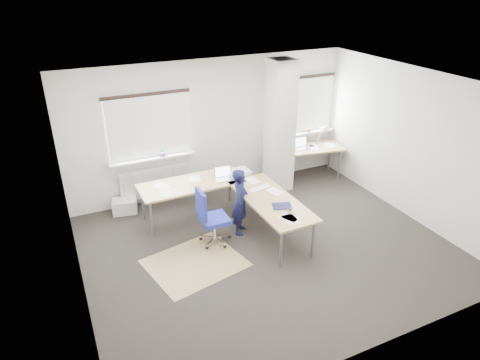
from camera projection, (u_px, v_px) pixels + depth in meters
name	position (u px, v px, depth m)	size (l,w,h in m)	color
ground	(267.00, 247.00, 7.38)	(6.00, 6.00, 0.00)	black
room_shell	(267.00, 142.00, 7.06)	(6.04, 5.04, 2.82)	beige
floor_mat	(195.00, 263.00, 6.98)	(1.45, 1.23, 0.01)	#9C8355
white_crate	(125.00, 206.00, 8.40)	(0.46, 0.32, 0.28)	white
desk_main	(232.00, 192.00, 7.76)	(2.44, 2.61, 0.96)	olive
desk_side	(312.00, 149.00, 9.66)	(1.50, 0.93, 1.22)	olive
task_chair	(213.00, 228.00, 7.39)	(0.57, 0.56, 1.05)	navy
person	(241.00, 202.00, 7.56)	(0.45, 0.30, 1.24)	black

